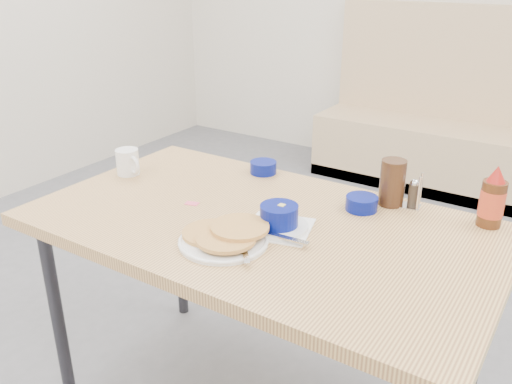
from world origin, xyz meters
The scene contains 11 objects.
booth_bench centered at (0.00, 2.78, 0.35)m, with size 1.90×0.56×1.22m.
dining_table centered at (0.00, 0.25, 0.70)m, with size 1.40×0.80×0.76m.
pancake_plate centered at (-0.01, 0.08, 0.78)m, with size 0.26×0.25×0.04m.
coffee_mug centered at (-0.61, 0.31, 0.81)m, with size 0.12×0.08×0.09m.
grits_setting centered at (0.08, 0.23, 0.79)m, with size 0.24×0.22×0.08m.
creamer_bowl centered at (-0.20, 0.59, 0.78)m, with size 0.10×0.10×0.04m.
butter_bowl centered at (0.23, 0.49, 0.78)m, with size 0.10×0.10×0.04m.
amber_tumbler centered at (0.29, 0.58, 0.83)m, with size 0.08×0.08×0.15m, color #382012.
condiment_caddy centered at (0.33, 0.59, 0.80)m, with size 0.10×0.07×0.11m.
syrup_bottle centered at (0.58, 0.59, 0.84)m, with size 0.07×0.07×0.19m.
sugar_wrapper centered at (-0.25, 0.23, 0.76)m, with size 0.04×0.03×0.00m, color #FB5375.
Camera 1 is at (0.79, -0.99, 1.48)m, focal length 38.00 mm.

